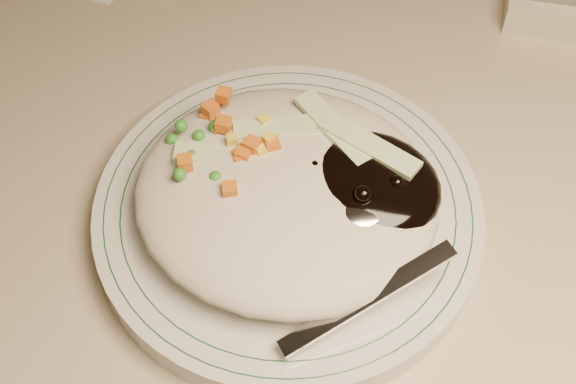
# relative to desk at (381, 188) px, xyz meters

# --- Properties ---
(desk) EXTENTS (1.40, 0.70, 0.74)m
(desk) POSITION_rel_desk_xyz_m (0.00, 0.00, 0.00)
(desk) COLOR tan
(desk) RESTS_ON ground
(plate) EXTENTS (0.25, 0.25, 0.02)m
(plate) POSITION_rel_desk_xyz_m (-0.05, -0.19, 0.21)
(plate) COLOR silver
(plate) RESTS_ON desk
(plate_rim) EXTENTS (0.24, 0.24, 0.00)m
(plate_rim) POSITION_rel_desk_xyz_m (-0.05, -0.19, 0.22)
(plate_rim) COLOR #144723
(plate_rim) RESTS_ON plate
(meal) EXTENTS (0.21, 0.19, 0.05)m
(meal) POSITION_rel_desk_xyz_m (-0.04, -0.19, 0.24)
(meal) COLOR #BBB298
(meal) RESTS_ON plate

